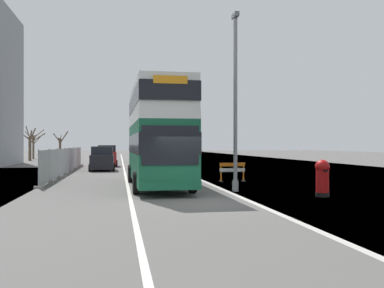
{
  "coord_description": "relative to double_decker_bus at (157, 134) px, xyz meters",
  "views": [
    {
      "loc": [
        -2.76,
        -15.91,
        2.18
      ],
      "look_at": [
        0.69,
        4.61,
        2.2
      ],
      "focal_mm": 40.72,
      "sensor_mm": 36.0,
      "label": 1
    }
  ],
  "objects": [
    {
      "name": "car_receding_mid",
      "position": [
        -3.11,
        21.38,
        -1.72
      ],
      "size": [
        2.03,
        3.95,
        2.1
      ],
      "color": "maroon",
      "rests_on": "ground"
    },
    {
      "name": "lamppost_foreground",
      "position": [
        3.37,
        -2.93,
        1.19
      ],
      "size": [
        0.29,
        0.7,
        8.27
      ],
      "color": "gray",
      "rests_on": "ground"
    },
    {
      "name": "ground",
      "position": [
        1.36,
        -6.45,
        -2.76
      ],
      "size": [
        140.0,
        280.0,
        0.1
      ],
      "color": "#565451"
    },
    {
      "name": "car_receding_far",
      "position": [
        0.93,
        30.12,
        -1.68
      ],
      "size": [
        2.0,
        4.02,
        2.2
      ],
      "color": "gray",
      "rests_on": "ground"
    },
    {
      "name": "roadworks_barrier",
      "position": [
        4.58,
        2.18,
        -2.03
      ],
      "size": [
        1.52,
        0.48,
        1.1
      ],
      "color": "orange",
      "rests_on": "ground"
    },
    {
      "name": "bare_tree_far_verge_near",
      "position": [
        -13.67,
        38.65,
        -0.51
      ],
      "size": [
        3.33,
        2.09,
        4.72
      ],
      "color": "#4C3D2D",
      "rests_on": "ground"
    },
    {
      "name": "double_decker_bus",
      "position": [
        0.0,
        0.0,
        0.0
      ],
      "size": [
        2.89,
        10.61,
        5.1
      ],
      "color": "#145638",
      "rests_on": "ground"
    },
    {
      "name": "bare_tree_far_verge_far",
      "position": [
        -11.51,
        51.89,
        -0.63
      ],
      "size": [
        2.51,
        2.5,
        4.39
      ],
      "color": "#4C3D2D",
      "rests_on": "ground"
    },
    {
      "name": "car_oncoming_near",
      "position": [
        -3.32,
        14.44,
        -1.76
      ],
      "size": [
        2.06,
        3.89,
        2.01
      ],
      "color": "black",
      "rests_on": "ground"
    },
    {
      "name": "red_pillar_postbox",
      "position": [
        6.41,
        -5.52,
        -1.86
      ],
      "size": [
        0.6,
        0.6,
        1.55
      ],
      "color": "black",
      "rests_on": "ground"
    },
    {
      "name": "construction_site_fence",
      "position": [
        -5.87,
        11.83,
        -1.79
      ],
      "size": [
        0.44,
        24.0,
        1.93
      ],
      "color": "#A8AAAD",
      "rests_on": "ground"
    },
    {
      "name": "bare_tree_far_verge_mid",
      "position": [
        -14.62,
        45.85,
        -0.48
      ],
      "size": [
        2.99,
        3.32,
        4.45
      ],
      "color": "#4C3D2D",
      "rests_on": "ground"
    }
  ]
}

